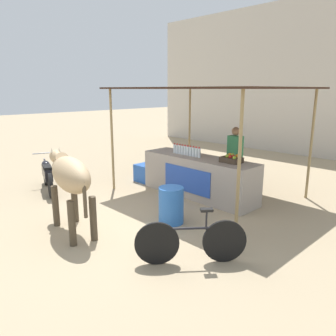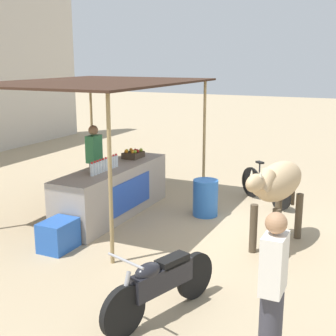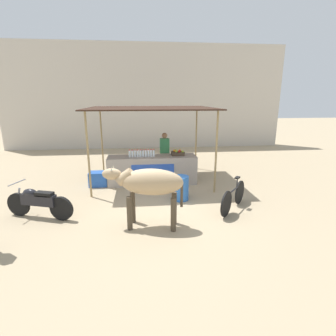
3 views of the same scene
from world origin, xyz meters
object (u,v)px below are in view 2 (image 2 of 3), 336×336
Objects in this scene: fruit_crate at (133,154)px; stall_counter at (113,191)px; cow at (277,185)px; cooler_box at (58,235)px; vendor_behind_counter at (94,164)px; water_barrel at (205,198)px; bicycle_leaning at (265,187)px; motorcycle_parked at (160,283)px; passerby_on_street at (272,295)px.

stall_counter is at bearing -176.61° from fruit_crate.
stall_counter is 1.62× the size of cow.
vendor_behind_counter is at bearing 20.09° from cooler_box.
water_barrel is 1.94m from cow.
vendor_behind_counter is 0.89× the size of cow.
vendor_behind_counter is at bearing 115.24° from bicycle_leaning.
cooler_box is 2.98m from water_barrel.
fruit_crate is 0.24× the size of cow.
motorcycle_parked is at bearing -140.14° from stall_counter.
motorcycle_parked is (-2.92, -2.44, -0.05)m from stall_counter.
cow is at bearing 11.73° from passerby_on_street.
bicycle_leaning is at bearing -33.29° from water_barrel.
passerby_on_street reaches higher than cow.
water_barrel is at bearing 12.59° from motorcycle_parked.
bicycle_leaning is (1.52, -3.22, -0.50)m from vendor_behind_counter.
passerby_on_street is at bearing -109.86° from motorcycle_parked.
vendor_behind_counter reaches higher than stall_counter.
stall_counter is at bearing 39.86° from motorcycle_parked.
bicycle_leaning reaches higher than water_barrel.
stall_counter reaches higher than water_barrel.
motorcycle_parked reaches higher than water_barrel.
cooler_box is at bearing 117.50° from cow.
cow is 1.12× the size of passerby_on_street.
cow is at bearing -62.50° from cooler_box.
fruit_crate is 3.41m from cow.
fruit_crate reaches higher than cooler_box.
motorcycle_parked is 4.94m from bicycle_leaning.
water_barrel is (-0.16, -1.67, -0.68)m from fruit_crate.
fruit_crate reaches higher than motorcycle_parked.
fruit_crate is (0.89, 0.05, 0.55)m from stall_counter.
cow is 1.42× the size of bicycle_leaning.
cow reaches higher than fruit_crate.
vendor_behind_counter is 1.00× the size of passerby_on_street.
cooler_box is at bearing -159.91° from vendor_behind_counter.
motorcycle_parked reaches higher than bicycle_leaning.
cow reaches higher than bicycle_leaning.
stall_counter is 5.00× the size of cooler_box.
motorcycle_parked reaches higher than cooler_box.
bicycle_leaning is (2.24, 0.71, -0.69)m from cow.
water_barrel is at bearing 58.43° from cow.
stall_counter is 3.23m from cow.
motorcycle_parked is (-1.09, -2.34, 0.19)m from cooler_box.
bicycle_leaning is (2.02, -2.47, -0.13)m from stall_counter.
passerby_on_street is at bearing -131.74° from stall_counter.
passerby_on_street is at bearing -113.15° from cooler_box.
cow is (1.60, -3.08, 0.79)m from cooler_box.
fruit_crate is 4.59m from motorcycle_parked.
motorcycle_parked is 1.33× the size of bicycle_leaning.
vendor_behind_counter is 2.44m from water_barrel.
cooler_box is (-1.82, -0.10, -0.24)m from stall_counter.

